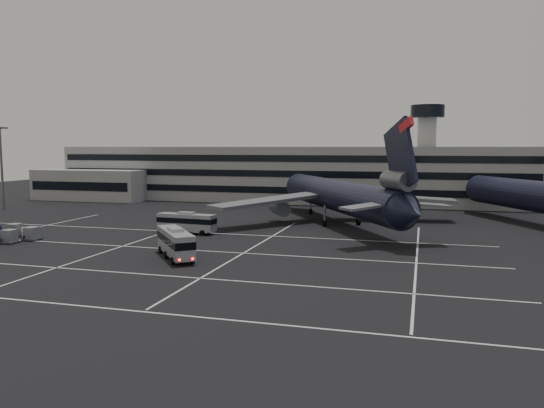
{
  "coord_description": "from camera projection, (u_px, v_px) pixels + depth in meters",
  "views": [
    {
      "loc": [
        34.53,
        -60.92,
        13.88
      ],
      "look_at": [
        11.73,
        18.66,
        5.0
      ],
      "focal_mm": 35.0,
      "sensor_mm": 36.0,
      "label": 1
    }
  ],
  "objects": [
    {
      "name": "lane_markings",
      "position": [
        156.0,
        253.0,
        69.6
      ],
      "size": [
        90.0,
        55.62,
        0.01
      ],
      "color": "silver",
      "rests_on": "ground"
    },
    {
      "name": "lightpole_left",
      "position": [
        1.0,
        157.0,
        116.43
      ],
      "size": [
        2.4,
        2.4,
        18.28
      ],
      "color": "slate",
      "rests_on": "ground"
    },
    {
      "name": "ground",
      "position": [
        147.0,
        254.0,
        69.17
      ],
      "size": [
        260.0,
        260.0,
        0.0
      ],
      "primitive_type": "plane",
      "color": "black",
      "rests_on": "ground"
    },
    {
      "name": "bus_near",
      "position": [
        176.0,
        241.0,
        66.51
      ],
      "size": [
        8.79,
        10.06,
        3.84
      ],
      "rotation": [
        0.0,
        0.0,
        0.68
      ],
      "color": "gray",
      "rests_on": "ground"
    },
    {
      "name": "hills",
      "position": [
        383.0,
        208.0,
        228.02
      ],
      "size": [
        352.0,
        180.0,
        44.0
      ],
      "color": "#38332B",
      "rests_on": "ground"
    },
    {
      "name": "terminal",
      "position": [
        273.0,
        174.0,
        137.24
      ],
      "size": [
        125.0,
        26.0,
        24.0
      ],
      "color": "gray",
      "rests_on": "ground"
    },
    {
      "name": "tug_a",
      "position": [
        29.0,
        233.0,
        82.27
      ],
      "size": [
        2.07,
        2.7,
        1.54
      ],
      "rotation": [
        0.0,
        0.0,
        0.29
      ],
      "color": "beige",
      "rests_on": "ground"
    },
    {
      "name": "trijet_main",
      "position": [
        339.0,
        196.0,
        94.92
      ],
      "size": [
        41.77,
        52.29,
        18.08
      ],
      "rotation": [
        0.0,
        0.0,
        0.53
      ],
      "color": "black",
      "rests_on": "ground"
    },
    {
      "name": "bus_far",
      "position": [
        187.0,
        222.0,
        85.63
      ],
      "size": [
        10.04,
        3.16,
        3.49
      ],
      "rotation": [
        0.0,
        0.0,
        1.49
      ],
      "color": "gray",
      "rests_on": "ground"
    }
  ]
}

